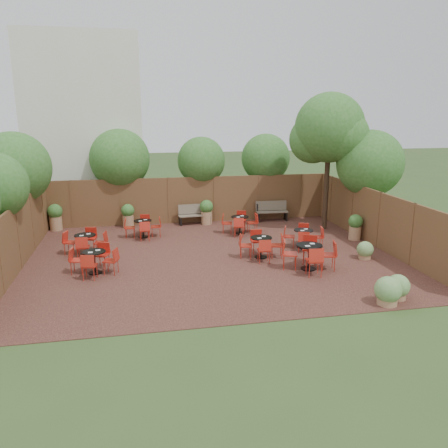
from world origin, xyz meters
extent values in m
plane|color=#354F23|center=(0.00, 0.00, 0.00)|extent=(80.00, 80.00, 0.00)
cube|color=#341915|center=(0.00, 0.00, 0.01)|extent=(12.00, 10.00, 0.02)
cube|color=brown|center=(0.00, 5.00, 1.00)|extent=(12.00, 0.08, 2.00)
cube|color=brown|center=(-6.00, 0.00, 1.00)|extent=(0.08, 10.00, 2.00)
cube|color=brown|center=(6.00, 0.00, 1.00)|extent=(0.08, 10.00, 2.00)
cube|color=silver|center=(-4.50, 8.00, 4.00)|extent=(5.00, 4.00, 8.00)
sphere|color=#2E6420|center=(-6.60, 3.00, 2.78)|extent=(2.59, 2.59, 2.59)
sphere|color=#2E6420|center=(-3.00, 5.70, 2.76)|extent=(2.55, 2.55, 2.55)
sphere|color=#2E6420|center=(0.50, 5.60, 2.63)|extent=(2.09, 2.09, 2.09)
sphere|color=#2E6420|center=(3.50, 5.80, 2.66)|extent=(2.21, 2.21, 2.21)
sphere|color=#2E6420|center=(6.60, 2.00, 2.78)|extent=(2.58, 2.58, 2.58)
cylinder|color=black|center=(5.19, 2.79, 2.18)|extent=(0.23, 0.23, 4.31)
sphere|color=#2E6420|center=(5.19, 2.79, 4.12)|extent=(2.74, 2.74, 2.74)
sphere|color=#2E6420|center=(4.69, 3.19, 3.64)|extent=(1.91, 1.91, 1.91)
sphere|color=#2E6420|center=(5.59, 2.39, 3.81)|extent=(2.00, 2.00, 2.00)
cube|color=brown|center=(0.03, 4.55, 0.42)|extent=(1.41, 0.54, 0.05)
cube|color=brown|center=(0.03, 4.73, 0.66)|extent=(1.38, 0.23, 0.42)
cube|color=black|center=(-0.59, 4.55, 0.20)|extent=(0.09, 0.42, 0.37)
cube|color=black|center=(0.66, 4.55, 0.20)|extent=(0.09, 0.42, 0.37)
cube|color=brown|center=(3.49, 4.55, 0.42)|extent=(1.42, 0.49, 0.05)
cube|color=brown|center=(3.49, 4.74, 0.67)|extent=(1.40, 0.18, 0.42)
cube|color=black|center=(2.85, 4.55, 0.21)|extent=(0.08, 0.42, 0.37)
cube|color=black|center=(4.12, 4.55, 0.21)|extent=(0.08, 0.42, 0.37)
cylinder|color=black|center=(-3.70, -0.87, 0.03)|extent=(0.40, 0.40, 0.03)
cylinder|color=black|center=(-3.70, -0.87, 0.36)|extent=(0.05, 0.05, 0.64)
cylinder|color=black|center=(-3.70, -0.87, 0.69)|extent=(0.70, 0.70, 0.03)
cube|color=white|center=(-3.59, -0.80, 0.71)|extent=(0.15, 0.12, 0.01)
cube|color=white|center=(-3.79, -0.98, 0.71)|extent=(0.15, 0.12, 0.01)
cylinder|color=black|center=(1.58, -0.39, 0.03)|extent=(0.41, 0.41, 0.03)
cylinder|color=black|center=(1.58, -0.39, 0.37)|extent=(0.05, 0.05, 0.65)
cylinder|color=black|center=(1.58, -0.39, 0.70)|extent=(0.71, 0.71, 0.03)
cube|color=white|center=(1.69, -0.32, 0.72)|extent=(0.14, 0.11, 0.01)
cube|color=white|center=(1.49, -0.50, 0.72)|extent=(0.14, 0.11, 0.01)
cylinder|color=black|center=(2.70, -1.79, 0.04)|extent=(0.46, 0.46, 0.03)
cylinder|color=black|center=(2.70, -1.79, 0.41)|extent=(0.05, 0.05, 0.73)
cylinder|color=black|center=(2.70, -1.79, 0.79)|extent=(0.80, 0.80, 0.03)
cube|color=white|center=(2.83, -1.71, 0.81)|extent=(0.17, 0.14, 0.02)
cube|color=white|center=(2.60, -1.92, 0.81)|extent=(0.17, 0.14, 0.02)
cylinder|color=black|center=(-4.14, 1.05, 0.03)|extent=(0.41, 0.41, 0.03)
cylinder|color=black|center=(-4.14, 1.05, 0.37)|extent=(0.05, 0.05, 0.65)
cylinder|color=black|center=(-4.14, 1.05, 0.70)|extent=(0.71, 0.71, 0.03)
cube|color=white|center=(-4.03, 1.13, 0.72)|extent=(0.14, 0.11, 0.01)
cube|color=white|center=(-4.24, 0.94, 0.72)|extent=(0.14, 0.11, 0.01)
cylinder|color=black|center=(3.34, 0.36, 0.03)|extent=(0.39, 0.39, 0.03)
cylinder|color=black|center=(3.34, 0.36, 0.35)|extent=(0.04, 0.04, 0.63)
cylinder|color=black|center=(3.34, 0.36, 0.67)|extent=(0.68, 0.68, 0.03)
cube|color=white|center=(3.45, 0.43, 0.69)|extent=(0.15, 0.13, 0.01)
cube|color=white|center=(3.25, 0.25, 0.69)|extent=(0.15, 0.13, 0.01)
cylinder|color=black|center=(-2.19, 2.90, 0.03)|extent=(0.39, 0.39, 0.03)
cylinder|color=black|center=(-2.19, 2.90, 0.35)|extent=(0.04, 0.04, 0.63)
cylinder|color=black|center=(-2.19, 2.90, 0.67)|extent=(0.68, 0.68, 0.03)
cube|color=white|center=(-2.08, 2.97, 0.69)|extent=(0.13, 0.09, 0.01)
cube|color=white|center=(-2.28, 2.80, 0.69)|extent=(0.13, 0.09, 0.01)
cylinder|color=black|center=(1.60, 2.75, 0.03)|extent=(0.40, 0.40, 0.03)
cylinder|color=black|center=(1.60, 2.75, 0.36)|extent=(0.05, 0.05, 0.64)
cylinder|color=black|center=(1.60, 2.75, 0.69)|extent=(0.70, 0.70, 0.03)
cube|color=white|center=(1.71, 2.82, 0.71)|extent=(0.14, 0.11, 0.01)
cube|color=white|center=(1.50, 2.64, 0.71)|extent=(0.14, 0.11, 0.01)
cylinder|color=#A07550|center=(-2.76, 4.58, 0.28)|extent=(0.45, 0.45, 0.52)
sphere|color=#2E6420|center=(-2.76, 4.58, 0.74)|extent=(0.54, 0.54, 0.54)
cylinder|color=#A07550|center=(0.54, 4.53, 0.29)|extent=(0.48, 0.48, 0.55)
sphere|color=#2E6420|center=(0.54, 4.53, 0.78)|extent=(0.57, 0.57, 0.57)
cylinder|color=#A07550|center=(-5.65, 4.70, 0.30)|extent=(0.49, 0.49, 0.56)
sphere|color=#2E6420|center=(-5.65, 4.70, 0.80)|extent=(0.59, 0.59, 0.59)
cylinder|color=#A07550|center=(5.65, 1.01, 0.27)|extent=(0.44, 0.44, 0.51)
sphere|color=#2E6420|center=(5.65, 1.01, 0.73)|extent=(0.53, 0.53, 0.53)
cylinder|color=#A07550|center=(4.12, -4.37, 0.12)|extent=(0.44, 0.44, 0.20)
sphere|color=#628F4A|center=(4.12, -4.37, 0.37)|extent=(0.60, 0.60, 0.60)
cylinder|color=#A07550|center=(3.67, -4.65, 0.13)|extent=(0.49, 0.49, 0.22)
sphere|color=#628F4A|center=(3.67, -4.65, 0.41)|extent=(0.67, 0.67, 0.67)
cylinder|color=#A07550|center=(4.90, -1.18, 0.11)|extent=(0.40, 0.40, 0.18)
sphere|color=#628F4A|center=(4.90, -1.18, 0.33)|extent=(0.54, 0.54, 0.54)
camera|label=1|loc=(-2.41, -14.22, 4.74)|focal=36.35mm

